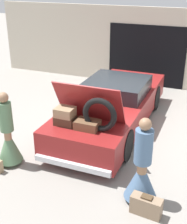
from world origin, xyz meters
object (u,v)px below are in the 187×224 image
person_left (8,139)px  person_right (142,173)px  car (113,106)px  suitcase_beside_right_person (146,206)px

person_left → person_right: size_ratio=1.00×
person_left → person_right: 2.96m
car → person_left: 2.99m
person_right → car: bearing=17.6°
car → suitcase_beside_right_person: bearing=-61.2°
person_left → suitcase_beside_right_person: person_left is taller
car → person_left: bearing=-119.7°
car → person_right: car is taller
person_left → car: bearing=137.9°
car → person_left: car is taller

